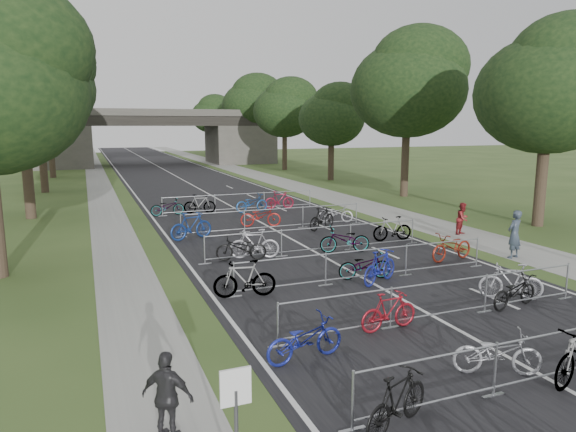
% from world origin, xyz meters
% --- Properties ---
extents(road, '(11.00, 140.00, 0.01)m').
position_xyz_m(road, '(0.00, 50.00, 0.01)').
color(road, black).
rests_on(road, ground).
extents(sidewalk_right, '(3.00, 140.00, 0.01)m').
position_xyz_m(sidewalk_right, '(8.00, 50.00, 0.01)').
color(sidewalk_right, gray).
rests_on(sidewalk_right, ground).
extents(sidewalk_left, '(2.00, 140.00, 0.01)m').
position_xyz_m(sidewalk_left, '(-7.50, 50.00, 0.01)').
color(sidewalk_left, gray).
rests_on(sidewalk_left, ground).
extents(lane_markings, '(0.12, 140.00, 0.00)m').
position_xyz_m(lane_markings, '(0.00, 50.00, 0.00)').
color(lane_markings, silver).
rests_on(lane_markings, ground).
extents(overpass_bridge, '(31.00, 8.00, 7.05)m').
position_xyz_m(overpass_bridge, '(0.00, 65.00, 3.53)').
color(overpass_bridge, '#484640').
rests_on(overpass_bridge, ground).
extents(park_sign, '(0.45, 0.06, 1.83)m').
position_xyz_m(park_sign, '(-6.80, 3.00, 1.27)').
color(park_sign, '#4C4C51').
rests_on(park_sign, ground).
extents(tree_right_0, '(7.17, 7.17, 10.93)m').
position_xyz_m(tree_right_0, '(13.11, 15.93, 6.92)').
color(tree_right_0, '#33261C').
rests_on(tree_right_0, ground).
extents(tree_left_1, '(7.56, 7.56, 11.53)m').
position_xyz_m(tree_left_1, '(-11.39, 27.93, 7.30)').
color(tree_left_1, '#33261C').
rests_on(tree_left_1, ground).
extents(tree_right_1, '(8.18, 8.18, 12.47)m').
position_xyz_m(tree_right_1, '(13.11, 27.93, 7.90)').
color(tree_right_1, '#33261C').
rests_on(tree_right_1, ground).
extents(tree_left_2, '(8.40, 8.40, 12.81)m').
position_xyz_m(tree_left_2, '(-11.39, 39.93, 8.12)').
color(tree_left_2, '#33261C').
rests_on(tree_left_2, ground).
extents(tree_right_2, '(6.16, 6.16, 9.39)m').
position_xyz_m(tree_right_2, '(13.11, 39.93, 5.95)').
color(tree_right_2, '#33261C').
rests_on(tree_right_2, ground).
extents(tree_left_3, '(6.72, 6.72, 10.25)m').
position_xyz_m(tree_left_3, '(-11.39, 51.93, 6.49)').
color(tree_left_3, '#33261C').
rests_on(tree_left_3, ground).
extents(tree_right_3, '(7.17, 7.17, 10.93)m').
position_xyz_m(tree_right_3, '(13.11, 51.93, 6.92)').
color(tree_right_3, '#33261C').
rests_on(tree_right_3, ground).
extents(tree_left_4, '(7.56, 7.56, 11.53)m').
position_xyz_m(tree_left_4, '(-11.39, 63.93, 7.30)').
color(tree_left_4, '#33261C').
rests_on(tree_left_4, ground).
extents(tree_right_4, '(8.18, 8.18, 12.47)m').
position_xyz_m(tree_right_4, '(13.11, 63.93, 7.90)').
color(tree_right_4, '#33261C').
rests_on(tree_right_4, ground).
extents(tree_left_5, '(8.40, 8.40, 12.81)m').
position_xyz_m(tree_left_5, '(-11.39, 75.93, 8.12)').
color(tree_left_5, '#33261C').
rests_on(tree_left_5, ground).
extents(tree_right_5, '(6.16, 6.16, 9.39)m').
position_xyz_m(tree_right_5, '(13.11, 75.93, 5.95)').
color(tree_right_5, '#33261C').
rests_on(tree_right_5, ground).
extents(tree_left_6, '(6.72, 6.72, 10.25)m').
position_xyz_m(tree_left_6, '(-11.39, 87.93, 6.49)').
color(tree_left_6, '#33261C').
rests_on(tree_left_6, ground).
extents(tree_right_6, '(7.17, 7.17, 10.93)m').
position_xyz_m(tree_right_6, '(13.11, 87.93, 6.92)').
color(tree_right_6, '#33261C').
rests_on(tree_right_6, ground).
extents(barrier_row_1, '(9.70, 0.08, 1.10)m').
position_xyz_m(barrier_row_1, '(0.00, 3.60, 0.55)').
color(barrier_row_1, '#9FA2A7').
rests_on(barrier_row_1, ground).
extents(barrier_row_2, '(9.70, 0.08, 1.10)m').
position_xyz_m(barrier_row_2, '(0.00, 7.20, 0.55)').
color(barrier_row_2, '#9FA2A7').
rests_on(barrier_row_2, ground).
extents(barrier_row_3, '(9.70, 0.08, 1.10)m').
position_xyz_m(barrier_row_3, '(0.00, 11.00, 0.55)').
color(barrier_row_3, '#9FA2A7').
rests_on(barrier_row_3, ground).
extents(barrier_row_4, '(9.70, 0.08, 1.10)m').
position_xyz_m(barrier_row_4, '(0.00, 15.00, 0.55)').
color(barrier_row_4, '#9FA2A7').
rests_on(barrier_row_4, ground).
extents(barrier_row_5, '(9.70, 0.08, 1.10)m').
position_xyz_m(barrier_row_5, '(0.00, 20.00, 0.55)').
color(barrier_row_5, '#9FA2A7').
rests_on(barrier_row_5, ground).
extents(barrier_row_6, '(9.70, 0.08, 1.10)m').
position_xyz_m(barrier_row_6, '(0.00, 26.00, 0.55)').
color(barrier_row_6, '#9FA2A7').
rests_on(barrier_row_6, ground).
extents(bike_4, '(1.80, 1.14, 1.05)m').
position_xyz_m(bike_4, '(-3.89, 3.34, 0.53)').
color(bike_4, black).
rests_on(bike_4, ground).
extents(bike_5, '(1.90, 1.38, 0.95)m').
position_xyz_m(bike_5, '(-0.85, 4.26, 0.48)').
color(bike_5, '#A4A5AB').
rests_on(bike_5, ground).
extents(bike_8, '(1.97, 0.91, 1.00)m').
position_xyz_m(bike_8, '(-4.30, 6.32, 0.50)').
color(bike_8, navy).
rests_on(bike_8, ground).
extents(bike_9, '(1.70, 0.59, 1.00)m').
position_xyz_m(bike_9, '(-1.65, 7.09, 0.50)').
color(bike_9, maroon).
rests_on(bike_9, ground).
extents(bike_10, '(1.89, 0.93, 0.95)m').
position_xyz_m(bike_10, '(2.55, 7.18, 0.47)').
color(bike_10, black).
rests_on(bike_10, ground).
extents(bike_11, '(1.83, 1.43, 1.11)m').
position_xyz_m(bike_11, '(2.99, 7.75, 0.55)').
color(bike_11, '#A7A8AF').
rests_on(bike_11, ground).
extents(bike_12, '(1.96, 0.87, 1.14)m').
position_xyz_m(bike_12, '(-4.30, 10.86, 0.57)').
color(bike_12, '#9FA2A7').
rests_on(bike_12, ground).
extents(bike_13, '(1.91, 0.97, 0.96)m').
position_xyz_m(bike_13, '(-0.01, 11.15, 0.48)').
color(bike_13, '#9FA2A7').
rests_on(bike_13, ground).
extents(bike_14, '(1.91, 1.31, 1.12)m').
position_xyz_m(bike_14, '(0.21, 10.55, 0.56)').
color(bike_14, navy).
rests_on(bike_14, ground).
extents(bike_15, '(2.17, 1.08, 1.09)m').
position_xyz_m(bike_15, '(4.30, 12.00, 0.54)').
color(bike_15, maroon).
rests_on(bike_15, ground).
extents(bike_16, '(2.04, 1.10, 1.01)m').
position_xyz_m(bike_16, '(-3.20, 14.95, 0.51)').
color(bike_16, black).
rests_on(bike_16, ground).
extents(bike_17, '(2.01, 1.08, 1.16)m').
position_xyz_m(bike_17, '(-2.62, 15.09, 0.58)').
color(bike_17, '#B0AFB7').
rests_on(bike_17, ground).
extents(bike_18, '(2.17, 1.18, 1.08)m').
position_xyz_m(bike_18, '(1.07, 14.61, 0.54)').
color(bike_18, '#9FA2A7').
rests_on(bike_18, ground).
extents(bike_19, '(1.90, 0.75, 1.11)m').
position_xyz_m(bike_19, '(4.06, 15.76, 0.55)').
color(bike_19, '#9FA2A7').
rests_on(bike_19, ground).
extents(bike_20, '(2.15, 1.18, 1.24)m').
position_xyz_m(bike_20, '(-4.24, 19.36, 0.62)').
color(bike_20, navy).
rests_on(bike_20, ground).
extents(bike_21, '(2.18, 1.24, 1.08)m').
position_xyz_m(bike_21, '(-0.37, 21.02, 0.54)').
color(bike_21, maroon).
rests_on(bike_21, ground).
extents(bike_22, '(1.93, 1.32, 1.13)m').
position_xyz_m(bike_22, '(2.18, 19.12, 0.57)').
color(bike_22, black).
rests_on(bike_22, ground).
extents(bike_23, '(1.93, 1.39, 0.96)m').
position_xyz_m(bike_23, '(3.76, 20.73, 0.48)').
color(bike_23, '#B9B9C1').
rests_on(bike_23, ground).
extents(bike_24, '(1.97, 0.81, 1.01)m').
position_xyz_m(bike_24, '(-4.30, 26.04, 0.51)').
color(bike_24, '#9FA2A7').
rests_on(bike_24, ground).
extents(bike_25, '(1.92, 0.92, 1.11)m').
position_xyz_m(bike_25, '(-2.42, 26.12, 0.56)').
color(bike_25, '#9FA2A7').
rests_on(bike_25, ground).
extents(bike_26, '(2.14, 1.03, 1.08)m').
position_xyz_m(bike_26, '(0.57, 25.48, 0.54)').
color(bike_26, '#1A4A93').
rests_on(bike_26, ground).
extents(bike_27, '(1.90, 0.75, 1.11)m').
position_xyz_m(bike_27, '(2.51, 25.95, 0.55)').
color(bike_27, maroon).
rests_on(bike_27, ground).
extents(pedestrian_a, '(0.77, 0.60, 1.89)m').
position_xyz_m(pedestrian_a, '(6.80, 11.45, 0.94)').
color(pedestrian_a, '#303B49').
rests_on(pedestrian_a, ground).
extents(pedestrian_b, '(0.90, 0.81, 1.52)m').
position_xyz_m(pedestrian_b, '(7.92, 15.71, 0.76)').
color(pedestrian_b, maroon).
rests_on(pedestrian_b, ground).
extents(pedestrian_c, '(0.95, 0.83, 1.54)m').
position_xyz_m(pedestrian_c, '(-7.54, 4.48, 0.77)').
color(pedestrian_c, '#27272A').
rests_on(pedestrian_c, ground).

